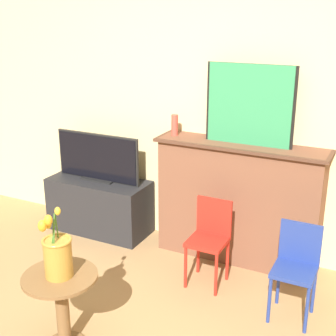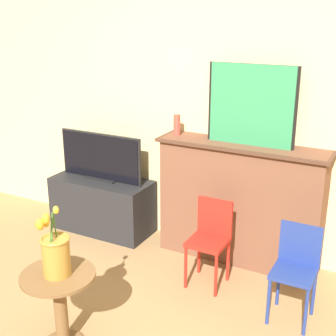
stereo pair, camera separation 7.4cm
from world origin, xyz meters
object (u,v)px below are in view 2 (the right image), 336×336
at_px(tv_monitor, 100,158).
at_px(chair_blue, 296,265).
at_px(painting, 251,105).
at_px(vase_tulips, 55,253).
at_px(chair_red, 210,236).

height_order(tv_monitor, chair_blue, tv_monitor).
xyz_separation_m(painting, chair_blue, (0.56, -0.58, -0.93)).
distance_m(painting, vase_tulips, 1.81).
height_order(chair_red, vase_tulips, vase_tulips).
height_order(tv_monitor, chair_red, tv_monitor).
height_order(painting, vase_tulips, painting).
distance_m(chair_red, vase_tulips, 1.26).
bearing_deg(chair_blue, chair_red, 168.87).
bearing_deg(painting, tv_monitor, -176.76).
distance_m(painting, chair_red, 1.04).
bearing_deg(tv_monitor, vase_tulips, -63.56).
relative_size(tv_monitor, chair_red, 1.29).
relative_size(painting, vase_tulips, 1.61).
xyz_separation_m(chair_red, vase_tulips, (-0.52, -1.11, 0.26)).
bearing_deg(vase_tulips, chair_blue, 39.30).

